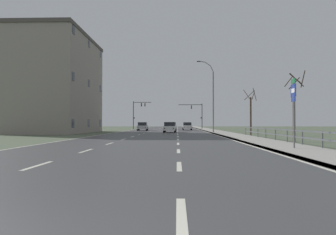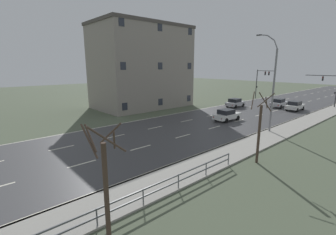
% 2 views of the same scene
% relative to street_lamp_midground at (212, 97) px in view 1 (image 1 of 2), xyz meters
% --- Properties ---
extents(ground_plane, '(160.00, 160.00, 0.12)m').
position_rel_street_lamp_midground_xyz_m(ground_plane, '(-7.44, 5.14, -5.28)').
color(ground_plane, '#4C5642').
extents(road_asphalt_strip, '(14.00, 120.00, 0.03)m').
position_rel_street_lamp_midground_xyz_m(road_asphalt_strip, '(-7.44, 17.13, -5.21)').
color(road_asphalt_strip, '#3D3D3F').
rests_on(road_asphalt_strip, ground).
extents(sidewalk_right, '(3.00, 120.00, 0.12)m').
position_rel_street_lamp_midground_xyz_m(sidewalk_right, '(0.99, 17.14, -5.16)').
color(sidewalk_right, gray).
rests_on(sidewalk_right, ground).
extents(guardrail, '(0.07, 25.74, 1.00)m').
position_rel_street_lamp_midground_xyz_m(guardrail, '(2.41, -24.09, -4.51)').
color(guardrail, '#515459').
rests_on(guardrail, ground).
extents(street_lamp_midground, '(2.51, 0.24, 10.66)m').
position_rel_street_lamp_midground_xyz_m(street_lamp_midground, '(0.00, 0.00, 0.00)').
color(street_lamp_midground, slate).
rests_on(street_lamp_midground, ground).
extents(highway_sign, '(0.09, 0.68, 3.78)m').
position_rel_street_lamp_midground_xyz_m(highway_sign, '(0.95, -29.18, -2.79)').
color(highway_sign, slate).
rests_on(highway_sign, ground).
extents(traffic_signal_right, '(5.42, 0.36, 5.83)m').
position_rel_street_lamp_midground_xyz_m(traffic_signal_right, '(-0.57, 24.23, -1.34)').
color(traffic_signal_right, '#38383A').
rests_on(traffic_signal_right, ground).
extents(traffic_signal_left, '(4.24, 0.36, 6.48)m').
position_rel_street_lamp_midground_xyz_m(traffic_signal_left, '(-14.38, 25.55, -0.85)').
color(traffic_signal_left, '#38383A').
rests_on(traffic_signal_left, ground).
extents(car_near_left, '(2.00, 4.18, 1.57)m').
position_rel_street_lamp_midground_xyz_m(car_near_left, '(-6.31, 17.07, -4.41)').
color(car_near_left, '#B7B7BC').
rests_on(car_near_left, ground).
extents(car_mid_centre, '(1.96, 4.16, 1.57)m').
position_rel_street_lamp_midground_xyz_m(car_mid_centre, '(-6.28, 1.10, -4.41)').
color(car_mid_centre, silver).
rests_on(car_mid_centre, ground).
extents(car_far_left, '(1.92, 4.14, 1.57)m').
position_rel_street_lamp_midground_xyz_m(car_far_left, '(-11.58, 11.35, -4.41)').
color(car_far_left, '#B7B7BC').
rests_on(car_far_left, ground).
extents(car_near_right, '(1.86, 4.11, 1.57)m').
position_rel_street_lamp_midground_xyz_m(car_near_right, '(-3.17, 16.00, -4.41)').
color(car_near_right, silver).
rests_on(car_near_right, ground).
extents(brick_building, '(10.43, 16.42, 14.23)m').
position_rel_street_lamp_midground_xyz_m(brick_building, '(-23.29, -0.70, 1.91)').
color(brick_building, gray).
rests_on(brick_building, ground).
extents(bare_tree_near, '(1.45, 1.52, 5.36)m').
position_rel_street_lamp_midground_xyz_m(bare_tree_near, '(3.82, -21.66, -2.59)').
color(bare_tree_near, '#423328').
rests_on(bare_tree_near, ground).
extents(bare_tree_mid, '(1.54, 1.51, 5.49)m').
position_rel_street_lamp_midground_xyz_m(bare_tree_mid, '(3.49, -9.07, -2.62)').
color(bare_tree_mid, '#423328').
rests_on(bare_tree_mid, ground).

